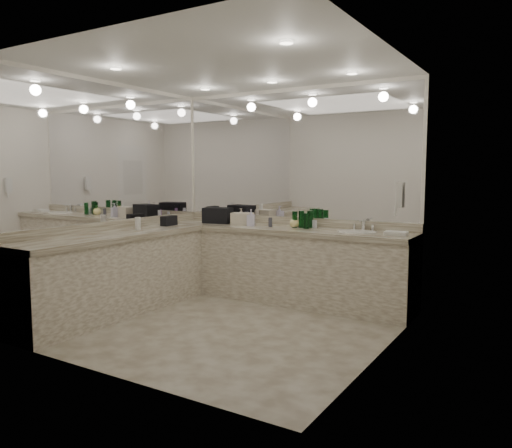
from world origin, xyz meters
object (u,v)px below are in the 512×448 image
Objects in this scene: black_toiletry_bag at (218,215)px; soap_bottle_c at (295,221)px; cream_cosmetic_case at (242,219)px; hand_towel at (396,233)px; wall_phone at (400,195)px; soap_bottle_a at (241,216)px; sink at (357,233)px; soap_bottle_b at (251,218)px.

soap_bottle_c is (1.10, 0.05, -0.02)m from black_toiletry_bag.
cream_cosmetic_case reaches higher than hand_towel.
black_toiletry_bag is at bearing -177.23° from soap_bottle_c.
wall_phone is 2.58m from black_toiletry_bag.
soap_bottle_a is at bearing 176.37° from hand_towel.
sink is 1.24× the size of black_toiletry_bag.
soap_bottle_a is (-1.60, 0.09, 0.10)m from sink.
wall_phone reaches higher than black_toiletry_bag.
black_toiletry_bag is (-1.91, 0.00, 0.11)m from sink.
soap_bottle_a is 0.96× the size of soap_bottle_b.
wall_phone is 0.90× the size of cream_cosmetic_case.
soap_bottle_b reaches higher than cream_cosmetic_case.
soap_bottle_a is (-0.08, 0.10, 0.02)m from cream_cosmetic_case.
black_toiletry_bag is at bearing 171.98° from soap_bottle_b.
soap_bottle_c reaches higher than sink.
sink is at bearing -14.37° from cream_cosmetic_case.
cream_cosmetic_case is 0.13m from soap_bottle_a.
soap_bottle_a is at bearing 176.67° from sink.
sink is 1.60m from soap_bottle_a.
hand_towel is 1.16× the size of soap_bottle_a.
soap_bottle_b is (-1.95, 0.42, -0.35)m from wall_phone.
black_toiletry_bag is 2.35m from hand_towel.
wall_phone reaches higher than cream_cosmetic_case.
cream_cosmetic_case and soap_bottle_c have the same top height.
cream_cosmetic_case is 1.15× the size of hand_towel.
soap_bottle_a reaches higher than sink.
black_toiletry_bag reaches higher than soap_bottle_c.
wall_phone is 2.21m from cream_cosmetic_case.
soap_bottle_b is (-1.79, -0.04, 0.08)m from hand_towel.
hand_towel reaches higher than sink.
wall_phone is 1.20× the size of soap_bottle_a.
cream_cosmetic_case reaches higher than sink.
sink is at bearing 140.43° from wall_phone.
black_toiletry_bag is 1.78× the size of soap_bottle_a.
soap_bottle_c is at bearing 2.77° from black_toiletry_bag.
soap_bottle_c is (-0.81, 0.06, 0.08)m from sink.
cream_cosmetic_case is at bearing -1.76° from black_toiletry_bag.
black_toiletry_bag is 1.53× the size of hand_towel.
soap_bottle_a is 1.30× the size of soap_bottle_c.
wall_phone is 1.16× the size of soap_bottle_b.
hand_towel is 2.05m from soap_bottle_a.
soap_bottle_b reaches higher than black_toiletry_bag.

